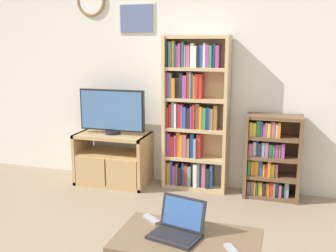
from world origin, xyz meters
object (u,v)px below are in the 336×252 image
object	(u,v)px
laptop	(178,226)
remote_near_laptop	(151,219)
tv_stand	(113,159)
television	(112,111)
coffee_table	(187,244)
bookshelf_short	(270,157)
remote_far_from_laptop	(233,251)
bookshelf_tall	(193,116)

from	to	relation	value
laptop	remote_near_laptop	world-z (taller)	laptop
tv_stand	laptop	bearing A→B (deg)	-54.11
tv_stand	television	bearing A→B (deg)	92.13
coffee_table	television	bearing A→B (deg)	126.75
bookshelf_short	coffee_table	xyz separation A→B (m)	(-0.42, -1.92, -0.07)
remote_far_from_laptop	bookshelf_short	bearing A→B (deg)	-128.96
laptop	bookshelf_short	bearing A→B (deg)	88.83
television	tv_stand	bearing A→B (deg)	-87.87
bookshelf_short	coffee_table	world-z (taller)	bookshelf_short
tv_stand	remote_near_laptop	xyz separation A→B (m)	(1.05, -1.63, 0.12)
bookshelf_tall	laptop	size ratio (longest dim) A/B	4.70
tv_stand	remote_far_from_laptop	bearing A→B (deg)	-48.79
bookshelf_short	remote_far_from_laptop	world-z (taller)	bookshelf_short
laptop	remote_far_from_laptop	size ratio (longest dim) A/B	2.34
tv_stand	coffee_table	distance (m)	2.25
bookshelf_tall	remote_far_from_laptop	xyz separation A→B (m)	(0.74, -2.04, -0.42)
coffee_table	remote_near_laptop	world-z (taller)	remote_near_laptop
laptop	remote_near_laptop	xyz separation A→B (m)	(-0.24, 0.15, -0.05)
bookshelf_short	bookshelf_tall	bearing A→B (deg)	178.30
remote_near_laptop	television	bearing A→B (deg)	-108.67
television	bookshelf_tall	world-z (taller)	bookshelf_tall
laptop	remote_near_laptop	distance (m)	0.28
bookshelf_tall	remote_near_laptop	size ratio (longest dim) A/B	11.24
television	remote_far_from_laptop	xyz separation A→B (m)	(1.66, -1.91, -0.44)
remote_far_from_laptop	laptop	bearing A→B (deg)	-52.82
bookshelf_short	remote_near_laptop	bearing A→B (deg)	-112.53
television	bookshelf_tall	bearing A→B (deg)	8.08
tv_stand	television	xyz separation A→B (m)	(-0.00, 0.02, 0.56)
laptop	remote_near_laptop	size ratio (longest dim) A/B	2.39
laptop	remote_far_from_laptop	distance (m)	0.39
television	coffee_table	world-z (taller)	television
bookshelf_tall	tv_stand	bearing A→B (deg)	-170.96
bookshelf_short	remote_near_laptop	xyz separation A→B (m)	(-0.73, -1.75, -0.02)
coffee_table	remote_near_laptop	xyz separation A→B (m)	(-0.30, 0.17, 0.06)
tv_stand	bookshelf_tall	bearing A→B (deg)	9.04
coffee_table	remote_far_from_laptop	xyz separation A→B (m)	(0.30, -0.09, 0.06)
laptop	tv_stand	bearing A→B (deg)	139.16
bookshelf_short	tv_stand	bearing A→B (deg)	-176.09
remote_near_laptop	laptop	bearing A→B (deg)	96.16
television	remote_near_laptop	world-z (taller)	television
bookshelf_tall	bookshelf_short	bearing A→B (deg)	-1.70
tv_stand	laptop	distance (m)	2.20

